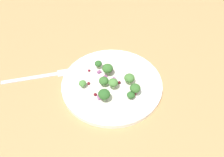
# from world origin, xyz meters

# --- Properties ---
(ground_plane) EXTENTS (1.80, 1.80, 0.02)m
(ground_plane) POSITION_xyz_m (0.00, 0.00, -0.01)
(ground_plane) COLOR tan
(plate) EXTENTS (0.26, 0.26, 0.02)m
(plate) POSITION_xyz_m (-0.00, -0.03, 0.01)
(plate) COLOR white
(plate) RESTS_ON ground_plane
(dressing_pool) EXTENTS (0.15, 0.15, 0.00)m
(dressing_pool) POSITION_xyz_m (-0.00, -0.03, 0.01)
(dressing_pool) COLOR white
(dressing_pool) RESTS_ON plate
(broccoli_floret_0) EXTENTS (0.03, 0.03, 0.03)m
(broccoli_floret_0) POSITION_xyz_m (0.06, -0.00, 0.04)
(broccoli_floret_0) COLOR #8EB77A
(broccoli_floret_0) RESTS_ON plate
(broccoli_floret_1) EXTENTS (0.02, 0.02, 0.02)m
(broccoli_floret_1) POSITION_xyz_m (0.01, 0.04, 0.02)
(broccoli_floret_1) COLOR #9EC684
(broccoli_floret_1) RESTS_ON plate
(broccoli_floret_2) EXTENTS (0.02, 0.02, 0.03)m
(broccoli_floret_2) POSITION_xyz_m (0.02, -0.04, 0.03)
(broccoli_floret_2) COLOR #9EC684
(broccoli_floret_2) RESTS_ON plate
(broccoli_floret_3) EXTENTS (0.03, 0.03, 0.03)m
(broccoli_floret_3) POSITION_xyz_m (-0.03, 0.01, 0.03)
(broccoli_floret_3) COLOR #ADD18E
(broccoli_floret_3) RESTS_ON plate
(broccoli_floret_4) EXTENTS (0.03, 0.03, 0.03)m
(broccoli_floret_4) POSITION_xyz_m (-0.01, -0.06, 0.04)
(broccoli_floret_4) COLOR #8EB77A
(broccoli_floret_4) RESTS_ON plate
(broccoli_floret_5) EXTENTS (0.02, 0.02, 0.02)m
(broccoli_floret_5) POSITION_xyz_m (-0.01, -0.09, 0.03)
(broccoli_floret_5) COLOR #ADD18E
(broccoli_floret_5) RESTS_ON plate
(broccoli_floret_6) EXTENTS (0.02, 0.02, 0.03)m
(broccoli_floret_6) POSITION_xyz_m (0.01, -0.01, 0.03)
(broccoli_floret_6) COLOR #9EC684
(broccoli_floret_6) RESTS_ON plate
(broccoli_floret_7) EXTENTS (0.02, 0.02, 0.02)m
(broccoli_floret_7) POSITION_xyz_m (0.06, -0.07, 0.03)
(broccoli_floret_7) COLOR #8EB77A
(broccoli_floret_7) RESTS_ON plate
(broccoli_floret_8) EXTENTS (0.03, 0.03, 0.03)m
(broccoli_floret_8) POSITION_xyz_m (-0.01, 0.04, 0.03)
(broccoli_floret_8) COLOR #9EC684
(broccoli_floret_8) RESTS_ON plate
(cranberry_0) EXTENTS (0.01, 0.01, 0.01)m
(cranberry_0) POSITION_xyz_m (0.06, -0.03, 0.02)
(cranberry_0) COLOR maroon
(cranberry_0) RESTS_ON plate
(cranberry_1) EXTENTS (0.01, 0.01, 0.01)m
(cranberry_1) POSITION_xyz_m (-0.01, -0.01, 0.02)
(cranberry_1) COLOR #4C0A14
(cranberry_1) RESTS_ON plate
(cranberry_2) EXTENTS (0.01, 0.01, 0.01)m
(cranberry_2) POSITION_xyz_m (-0.02, -0.06, 0.02)
(cranberry_2) COLOR #4C0A14
(cranberry_2) RESTS_ON plate
(cranberry_3) EXTENTS (0.01, 0.01, 0.01)m
(cranberry_3) POSITION_xyz_m (0.02, -0.10, 0.02)
(cranberry_3) COLOR maroon
(cranberry_3) RESTS_ON plate
(cranberry_4) EXTENTS (0.01, 0.01, 0.01)m
(cranberry_4) POSITION_xyz_m (0.05, -0.07, 0.02)
(cranberry_4) COLOR maroon
(cranberry_4) RESTS_ON plate
(cranberry_5) EXTENTS (0.01, 0.01, 0.01)m
(cranberry_5) POSITION_xyz_m (-0.01, 0.04, 0.02)
(cranberry_5) COLOR maroon
(cranberry_5) RESTS_ON plate
(cranberry_6) EXTENTS (0.01, 0.01, 0.01)m
(cranberry_6) POSITION_xyz_m (-0.02, 0.03, 0.02)
(cranberry_6) COLOR maroon
(cranberry_6) RESTS_ON plate
(onion_bit_0) EXTENTS (0.02, 0.02, 0.01)m
(onion_bit_0) POSITION_xyz_m (0.06, -0.01, 0.02)
(onion_bit_0) COLOR #A35B93
(onion_bit_0) RESTS_ON plate
(onion_bit_1) EXTENTS (0.01, 0.01, 0.01)m
(onion_bit_1) POSITION_xyz_m (-0.03, -0.06, 0.02)
(onion_bit_1) COLOR #934C84
(onion_bit_1) RESTS_ON plate
(onion_bit_2) EXTENTS (0.01, 0.01, 0.01)m
(onion_bit_2) POSITION_xyz_m (0.00, -0.08, 0.02)
(onion_bit_2) COLOR #934C84
(onion_bit_2) RESTS_ON plate
(onion_bit_3) EXTENTS (0.01, 0.01, 0.00)m
(onion_bit_3) POSITION_xyz_m (-0.01, -0.03, 0.01)
(onion_bit_3) COLOR #A35B93
(onion_bit_3) RESTS_ON plate
(onion_bit_4) EXTENTS (0.01, 0.01, 0.01)m
(onion_bit_4) POSITION_xyz_m (0.00, -0.05, 0.01)
(onion_bit_4) COLOR #934C84
(onion_bit_4) RESTS_ON plate
(fork) EXTENTS (0.17, 0.12, 0.01)m
(fork) POSITION_xyz_m (0.11, -0.19, 0.00)
(fork) COLOR silver
(fork) RESTS_ON ground_plane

